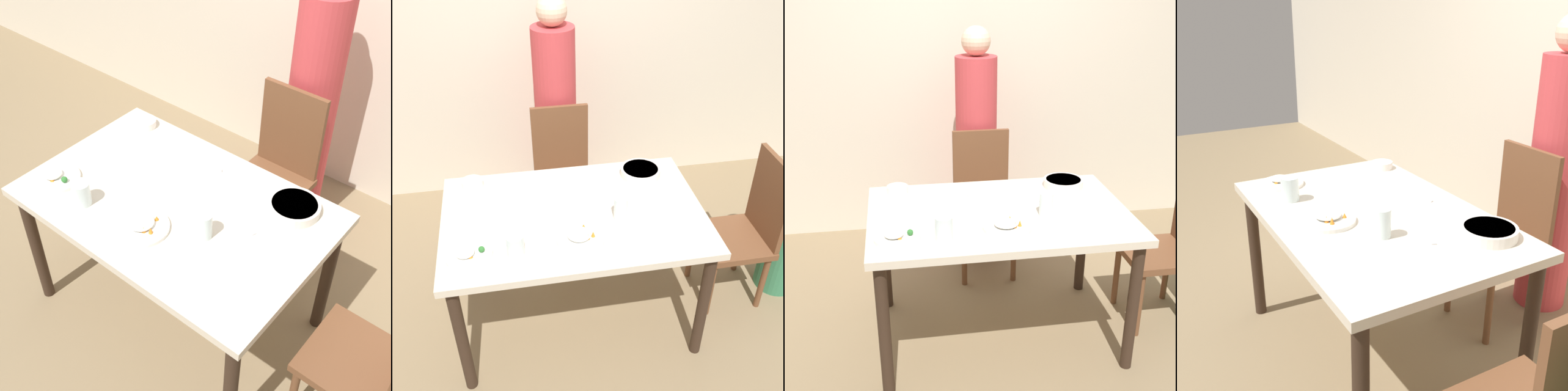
# 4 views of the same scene
# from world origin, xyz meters

# --- Properties ---
(ground_plane) EXTENTS (10.00, 10.00, 0.00)m
(ground_plane) POSITION_xyz_m (0.00, 0.00, 0.00)
(ground_plane) COLOR #847051
(wall_back) EXTENTS (10.00, 0.06, 2.70)m
(wall_back) POSITION_xyz_m (0.00, 1.53, 1.35)
(wall_back) COLOR beige
(wall_back) RESTS_ON ground_plane
(dining_table) EXTENTS (1.36, 0.89, 0.77)m
(dining_table) POSITION_xyz_m (0.00, 0.00, 0.68)
(dining_table) COLOR beige
(dining_table) RESTS_ON ground_plane
(chair_adult_spot) EXTENTS (0.40, 0.40, 0.96)m
(chair_adult_spot) POSITION_xyz_m (0.05, 0.79, 0.50)
(chair_adult_spot) COLOR brown
(chair_adult_spot) RESTS_ON ground_plane
(chair_child_spot) EXTENTS (0.40, 0.40, 0.96)m
(chair_child_spot) POSITION_xyz_m (1.03, 0.02, 0.50)
(chair_child_spot) COLOR brown
(chair_child_spot) RESTS_ON ground_plane
(person_adult) EXTENTS (0.29, 0.29, 1.61)m
(person_adult) POSITION_xyz_m (0.05, 1.10, 0.76)
(person_adult) COLOR #C63D42
(person_adult) RESTS_ON ground_plane
(bowl_curry) EXTENTS (0.23, 0.23, 0.05)m
(bowl_curry) POSITION_xyz_m (0.44, 0.29, 0.80)
(bowl_curry) COLOR silver
(bowl_curry) RESTS_ON dining_table
(plate_rice_adult) EXTENTS (0.22, 0.22, 0.05)m
(plate_rice_adult) POSITION_xyz_m (-0.53, -0.24, 0.79)
(plate_rice_adult) COLOR white
(plate_rice_adult) RESTS_ON dining_table
(plate_rice_child) EXTENTS (0.24, 0.24, 0.05)m
(plate_rice_child) POSITION_xyz_m (0.00, -0.22, 0.79)
(plate_rice_child) COLOR white
(plate_rice_child) RESTS_ON dining_table
(bowl_rice_small) EXTENTS (0.12, 0.12, 0.04)m
(bowl_rice_small) POSITION_xyz_m (-0.52, 0.35, 0.80)
(bowl_rice_small) COLOR white
(bowl_rice_small) RESTS_ON dining_table
(glass_water_tall) EXTENTS (0.08, 0.08, 0.11)m
(glass_water_tall) POSITION_xyz_m (-0.31, -0.27, 0.83)
(glass_water_tall) COLOR silver
(glass_water_tall) RESTS_ON dining_table
(glass_water_short) EXTENTS (0.07, 0.07, 0.12)m
(glass_water_short) POSITION_xyz_m (0.23, -0.08, 0.83)
(glass_water_short) COLOR silver
(glass_water_short) RESTS_ON dining_table
(fork_steel) EXTENTS (0.17, 0.10, 0.01)m
(fork_steel) POSITION_xyz_m (-0.05, 0.26, 0.78)
(fork_steel) COLOR silver
(fork_steel) RESTS_ON dining_table
(spoon_steel) EXTENTS (0.18, 0.08, 0.01)m
(spoon_steel) POSITION_xyz_m (0.31, 0.09, 0.78)
(spoon_steel) COLOR silver
(spoon_steel) RESTS_ON dining_table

